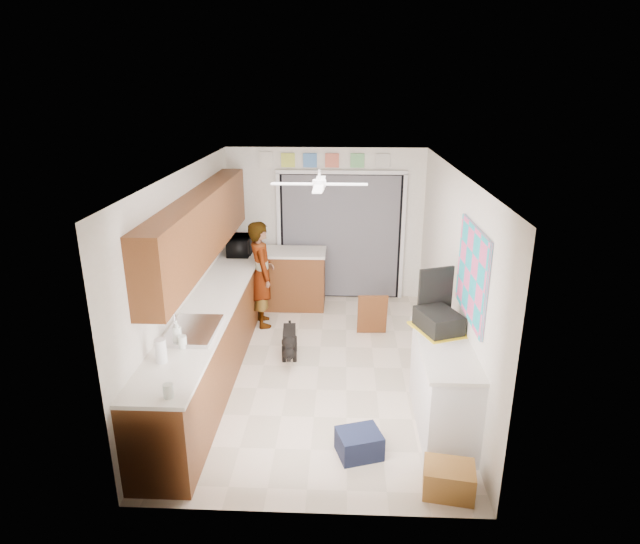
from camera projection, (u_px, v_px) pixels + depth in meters
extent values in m
plane|color=beige|center=(319.00, 366.00, 6.87)|extent=(5.00, 5.00, 0.00)
plane|color=white|center=(318.00, 171.00, 6.05)|extent=(5.00, 5.00, 0.00)
plane|color=white|center=(326.00, 225.00, 8.82)|extent=(3.20, 0.00, 3.20)
plane|color=white|center=(303.00, 384.00, 4.10)|extent=(3.20, 0.00, 3.20)
plane|color=white|center=(188.00, 273.00, 6.53)|extent=(0.00, 5.00, 5.00)
plane|color=white|center=(452.00, 277.00, 6.40)|extent=(0.00, 5.00, 5.00)
cube|color=brown|center=(216.00, 333.00, 6.78)|extent=(0.60, 4.80, 0.90)
cube|color=white|center=(215.00, 299.00, 6.63)|extent=(0.62, 4.80, 0.04)
cube|color=brown|center=(202.00, 226.00, 6.53)|extent=(0.32, 4.00, 0.80)
cube|color=silver|center=(193.00, 331.00, 5.67)|extent=(0.50, 0.76, 0.06)
cylinder|color=silver|center=(175.00, 322.00, 5.65)|extent=(0.03, 0.03, 0.22)
cube|color=brown|center=(294.00, 280.00, 8.63)|extent=(1.00, 0.60, 0.90)
cube|color=white|center=(293.00, 252.00, 8.48)|extent=(1.04, 0.64, 0.04)
cube|color=black|center=(341.00, 237.00, 8.85)|extent=(2.00, 0.06, 2.10)
cube|color=slate|center=(341.00, 238.00, 8.81)|extent=(1.90, 0.03, 2.05)
cube|color=white|center=(279.00, 237.00, 8.86)|extent=(0.06, 0.04, 2.10)
cube|color=white|center=(403.00, 238.00, 8.78)|extent=(0.06, 0.04, 2.10)
cube|color=white|center=(341.00, 172.00, 8.47)|extent=(2.10, 0.04, 0.06)
cube|color=#CADD49|center=(288.00, 160.00, 8.47)|extent=(0.22, 0.02, 0.22)
cube|color=#4A81C6|center=(310.00, 160.00, 8.46)|extent=(0.22, 0.02, 0.22)
cube|color=#D5684F|center=(332.00, 160.00, 8.44)|extent=(0.22, 0.02, 0.22)
cube|color=#6DBF72|center=(357.00, 161.00, 8.43)|extent=(0.22, 0.02, 0.22)
cube|color=silver|center=(383.00, 161.00, 8.41)|extent=(0.22, 0.02, 0.22)
cube|color=silver|center=(266.00, 160.00, 8.49)|extent=(0.22, 0.02, 0.26)
cube|color=white|center=(443.00, 388.00, 5.54)|extent=(0.50, 1.40, 0.90)
cube|color=white|center=(446.00, 348.00, 5.38)|extent=(0.54, 1.44, 0.04)
cube|color=#EB5692|center=(472.00, 273.00, 5.32)|extent=(0.03, 1.15, 0.95)
cube|color=white|center=(319.00, 184.00, 6.30)|extent=(1.14, 1.14, 0.24)
imported|color=black|center=(240.00, 245.00, 8.26)|extent=(0.35, 0.51, 0.28)
imported|color=silver|center=(177.00, 332.00, 5.37)|extent=(0.14, 0.14, 0.27)
cylinder|color=silver|center=(168.00, 391.00, 4.47)|extent=(0.11, 0.11, 0.12)
cylinder|color=silver|center=(183.00, 342.00, 5.32)|extent=(0.08, 0.08, 0.13)
cylinder|color=white|center=(161.00, 351.00, 5.02)|extent=(0.12, 0.12, 0.23)
cube|color=black|center=(438.00, 321.00, 5.70)|extent=(0.52, 0.59, 0.21)
cube|color=yellow|center=(438.00, 330.00, 5.73)|extent=(0.62, 0.70, 0.02)
cube|color=black|center=(436.00, 289.00, 5.89)|extent=(0.40, 0.18, 0.50)
cube|color=#BC873B|center=(449.00, 480.00, 4.70)|extent=(0.49, 0.39, 0.28)
cube|color=#141B34|center=(359.00, 443.00, 5.20)|extent=(0.49, 0.45, 0.25)
cube|color=brown|center=(372.00, 314.00, 7.65)|extent=(0.43, 0.18, 0.63)
imported|color=white|center=(262.00, 274.00, 7.85)|extent=(0.54, 0.67, 1.59)
cube|color=black|center=(289.00, 341.00, 7.06)|extent=(0.28, 0.58, 0.45)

